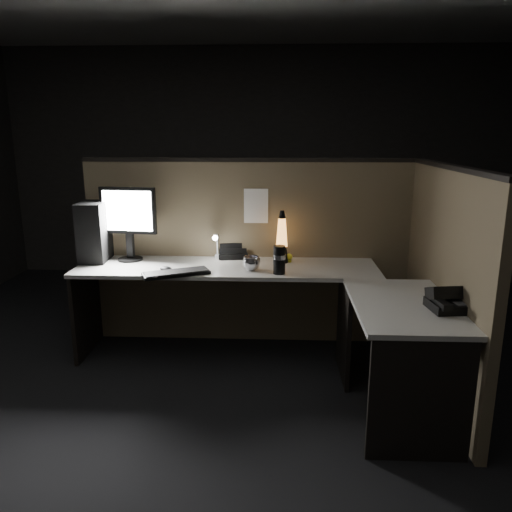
{
  "coord_description": "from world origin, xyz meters",
  "views": [
    {
      "loc": [
        0.24,
        -3.08,
        1.73
      ],
      "look_at": [
        0.08,
        0.35,
        0.87
      ],
      "focal_mm": 35.0,
      "sensor_mm": 36.0,
      "label": 1
    }
  ],
  "objects_px": {
    "pc_tower": "(96,230)",
    "lava_lamp": "(282,241)",
    "keyboard": "(176,273)",
    "monitor": "(128,217)",
    "desk_phone": "(450,300)"
  },
  "relations": [
    {
      "from": "lava_lamp",
      "to": "desk_phone",
      "type": "distance_m",
      "value": 1.42
    },
    {
      "from": "pc_tower",
      "to": "desk_phone",
      "type": "distance_m",
      "value": 2.69
    },
    {
      "from": "keyboard",
      "to": "desk_phone",
      "type": "distance_m",
      "value": 1.84
    },
    {
      "from": "keyboard",
      "to": "desk_phone",
      "type": "relative_size",
      "value": 1.74
    },
    {
      "from": "monitor",
      "to": "lava_lamp",
      "type": "distance_m",
      "value": 1.23
    },
    {
      "from": "pc_tower",
      "to": "monitor",
      "type": "distance_m",
      "value": 0.3
    },
    {
      "from": "pc_tower",
      "to": "lava_lamp",
      "type": "bearing_deg",
      "value": -5.55
    },
    {
      "from": "keyboard",
      "to": "desk_phone",
      "type": "bearing_deg",
      "value": -44.9
    },
    {
      "from": "pc_tower",
      "to": "monitor",
      "type": "xyz_separation_m",
      "value": [
        0.28,
        -0.03,
        0.12
      ]
    },
    {
      "from": "pc_tower",
      "to": "lava_lamp",
      "type": "xyz_separation_m",
      "value": [
        1.49,
        -0.05,
        -0.06
      ]
    },
    {
      "from": "desk_phone",
      "to": "monitor",
      "type": "bearing_deg",
      "value": 146.99
    },
    {
      "from": "pc_tower",
      "to": "keyboard",
      "type": "bearing_deg",
      "value": -35.23
    },
    {
      "from": "lava_lamp",
      "to": "desk_phone",
      "type": "height_order",
      "value": "lava_lamp"
    },
    {
      "from": "pc_tower",
      "to": "keyboard",
      "type": "height_order",
      "value": "pc_tower"
    },
    {
      "from": "keyboard",
      "to": "monitor",
      "type": "bearing_deg",
      "value": 112.48
    }
  ]
}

